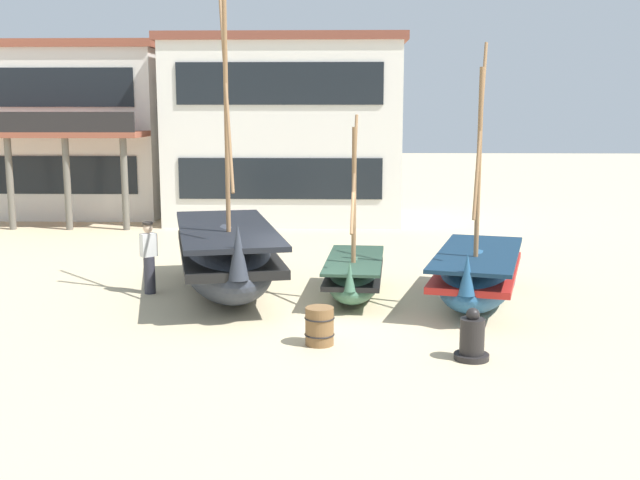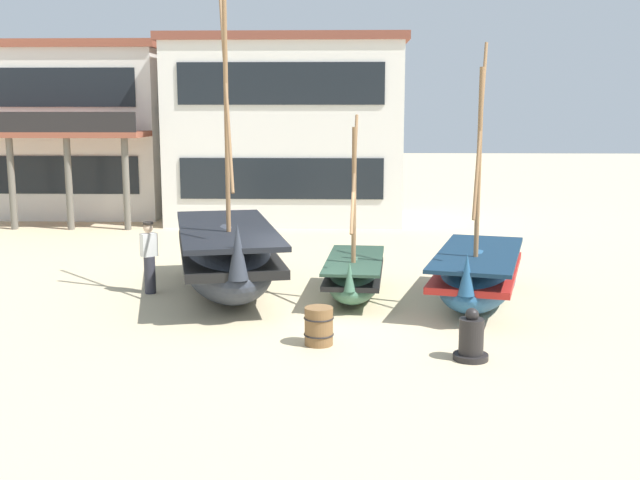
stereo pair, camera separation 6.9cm
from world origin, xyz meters
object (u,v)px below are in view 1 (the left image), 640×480
at_px(fishing_boat_centre_large, 227,257).
at_px(capstan_winch, 472,339).
at_px(fishing_boat_far_right, 354,275).
at_px(harbor_building_main, 285,130).
at_px(fisherman_by_hull, 149,258).
at_px(fishing_boat_near_left, 477,275).
at_px(wooden_barrel, 320,326).
at_px(harbor_building_annex, 84,129).

bearing_deg(fishing_boat_centre_large, capstan_winch, -43.41).
bearing_deg(fishing_boat_far_right, harbor_building_main, 101.08).
height_order(fishing_boat_far_right, capstan_winch, fishing_boat_far_right).
distance_m(fishing_boat_centre_large, fisherman_by_hull, 1.81).
distance_m(fishing_boat_near_left, fishing_boat_centre_large, 5.71).
xyz_separation_m(fishing_boat_far_right, fisherman_by_hull, (-4.77, 0.25, 0.32)).
height_order(fishing_boat_near_left, fishing_boat_far_right, fishing_boat_near_left).
xyz_separation_m(fishing_boat_near_left, capstan_winch, (-0.76, -3.90, -0.29)).
distance_m(fisherman_by_hull, harbor_building_main, 12.85).
bearing_deg(wooden_barrel, fishing_boat_far_right, 79.04).
xyz_separation_m(fishing_boat_far_right, harbor_building_annex, (-11.03, 14.86, 2.91)).
bearing_deg(fisherman_by_hull, fishing_boat_centre_large, 0.84).
xyz_separation_m(fishing_boat_centre_large, wooden_barrel, (2.26, -3.87, -0.52)).
relative_size(fisherman_by_hull, harbor_building_annex, 0.19).
distance_m(wooden_barrel, harbor_building_main, 16.60).
distance_m(fisherman_by_hull, capstan_winch, 8.15).
bearing_deg(fishing_boat_far_right, fisherman_by_hull, 176.98).
xyz_separation_m(capstan_winch, harbor_building_annex, (-12.98, 19.22, 3.06)).
bearing_deg(fishing_boat_far_right, fishing_boat_centre_large, 174.64).
height_order(fishing_boat_centre_large, fishing_boat_far_right, fishing_boat_centre_large).
bearing_deg(harbor_building_main, capstan_winch, -75.43).
relative_size(fishing_boat_near_left, harbor_building_main, 0.63).
distance_m(fishing_boat_far_right, capstan_winch, 4.77).
height_order(wooden_barrel, harbor_building_main, harbor_building_main).
bearing_deg(wooden_barrel, harbor_building_annex, 119.26).
bearing_deg(fishing_boat_centre_large, harbor_building_annex, 118.98).
relative_size(capstan_winch, harbor_building_annex, 0.10).
height_order(fishing_boat_centre_large, wooden_barrel, fishing_boat_centre_large).
xyz_separation_m(capstan_winch, wooden_barrel, (-2.64, 0.76, -0.01)).
distance_m(fishing_boat_far_right, harbor_building_main, 13.19).
bearing_deg(fishing_boat_near_left, fisherman_by_hull, 174.56).
relative_size(capstan_winch, harbor_building_main, 0.10).
distance_m(fishing_boat_centre_large, fishing_boat_far_right, 2.99).
xyz_separation_m(fishing_boat_far_right, capstan_winch, (1.94, -4.36, -0.15)).
height_order(capstan_winch, harbor_building_main, harbor_building_main).
bearing_deg(fisherman_by_hull, fishing_boat_far_right, -3.02).
distance_m(fisherman_by_hull, harbor_building_annex, 16.10).
xyz_separation_m(fishing_boat_centre_large, harbor_building_main, (0.49, 12.33, 2.60)).
bearing_deg(fisherman_by_hull, harbor_building_main, 79.49).
xyz_separation_m(fishing_boat_centre_large, fisherman_by_hull, (-1.81, -0.03, -0.04)).
distance_m(fishing_boat_centre_large, wooden_barrel, 4.51).
relative_size(fisherman_by_hull, capstan_winch, 1.85).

